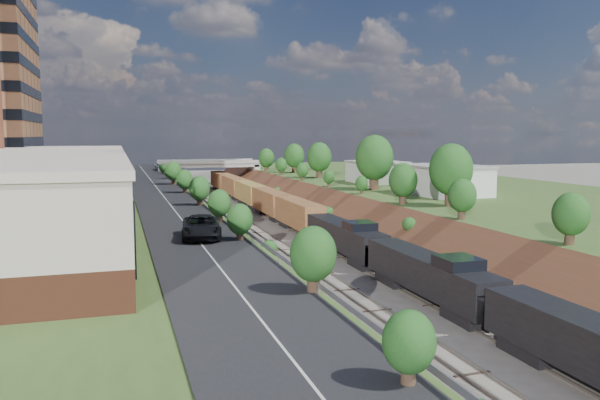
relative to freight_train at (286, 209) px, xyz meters
The scene contains 16 objects.
platform_left 35.66m from the freight_train, behind, with size 44.00×180.00×5.00m, color #395924.
platform_right 30.48m from the freight_train, ahead, with size 44.00×180.00×5.00m, color #395924.
embankment_left 14.00m from the freight_train, behind, with size 7.07×180.00×7.07m, color brown.
embankment_right 9.03m from the freight_train, 14.35° to the right, with size 7.07×180.00×7.07m, color brown.
rail_left_track 6.13m from the freight_train, 157.54° to the right, with size 1.58×180.00×0.18m, color gray.
rail_right_track 3.25m from the freight_train, 90.00° to the right, with size 1.58×180.00×0.18m, color gray.
road 18.40m from the freight_train, behind, with size 8.00×180.00×0.10m, color black.
guardrail 14.51m from the freight_train, behind, with size 0.10×171.00×0.70m.
commercial_building 39.44m from the freight_train, 141.72° to the right, with size 14.30×62.30×7.00m.
overpass 59.95m from the freight_train, 92.49° to the left, with size 24.50×8.30×7.40m.
white_building_near 23.66m from the freight_train, 25.90° to the right, with size 9.00×12.00×4.00m, color silver.
white_building_far 23.98m from the freight_train, 30.15° to the left, with size 8.00×10.00×3.60m, color silver.
tree_right_large 27.30m from the freight_train, 56.97° to the right, with size 5.25×5.25×7.61m.
tree_left_crest 44.77m from the freight_train, 108.86° to the right, with size 2.45×2.45×3.55m.
freight_train is the anchor object (origin of this frame).
suv 39.98m from the freight_train, 116.35° to the right, with size 3.13×6.80×1.89m, color black.
Camera 1 is at (-21.72, -21.86, 13.73)m, focal length 35.00 mm.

